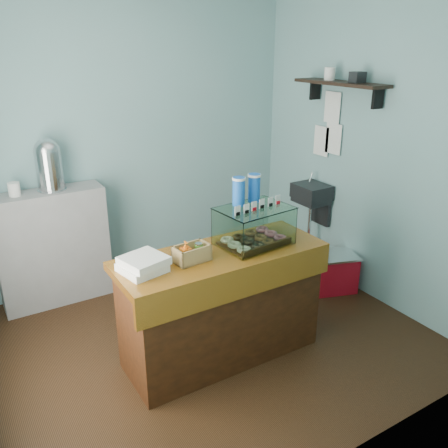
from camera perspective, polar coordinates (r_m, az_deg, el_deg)
ground at (r=4.15m, az=-2.15°, el=-13.53°), size 3.50×3.50×0.00m
room_shell at (r=3.49m, az=-2.23°, el=10.30°), size 3.54×3.04×2.82m
counter at (r=3.72m, az=-0.30°, el=-9.66°), size 1.60×0.60×0.90m
back_shelf at (r=4.73m, az=-19.88°, el=-2.66°), size 1.00×0.32×1.10m
display_case at (r=3.63m, az=3.39°, el=0.30°), size 0.57×0.44×0.51m
condiment_crate at (r=3.36m, az=-3.96°, el=-3.57°), size 0.26×0.17×0.16m
pastry_boxes at (r=3.26m, az=-9.72°, el=-4.79°), size 0.34×0.33×0.11m
coffee_urn at (r=4.51m, az=-20.36°, el=6.84°), size 0.26×0.26×0.47m
red_cooler at (r=4.91m, az=12.99°, el=-5.63°), size 0.52×0.46×0.38m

